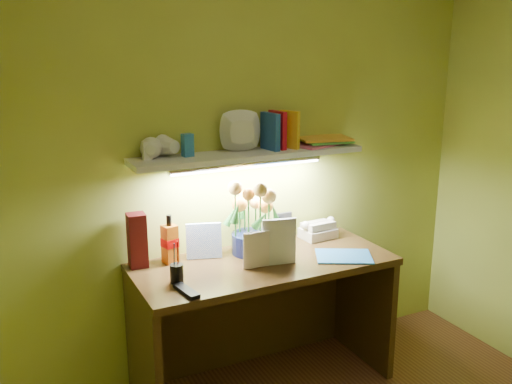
% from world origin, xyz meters
% --- Properties ---
extents(desk, '(1.40, 0.60, 0.75)m').
position_xyz_m(desk, '(0.00, 1.20, 0.38)').
color(desk, '#33220E').
rests_on(desk, ground).
extents(flower_bouquet, '(0.30, 0.30, 0.40)m').
position_xyz_m(flower_bouquet, '(-0.00, 1.34, 0.95)').
color(flower_bouquet, '#10163E').
rests_on(flower_bouquet, desk).
extents(telephone, '(0.20, 0.16, 0.12)m').
position_xyz_m(telephone, '(0.46, 1.39, 0.81)').
color(telephone, beige).
rests_on(telephone, desk).
extents(desk_clock, '(0.10, 0.06, 0.09)m').
position_xyz_m(desk_clock, '(0.52, 1.42, 0.79)').
color(desk_clock, silver).
rests_on(desk_clock, desk).
extents(whisky_bottle, '(0.08, 0.08, 0.26)m').
position_xyz_m(whisky_bottle, '(-0.46, 1.40, 0.88)').
color(whisky_bottle, '#AA4E0C').
rests_on(whisky_bottle, desk).
extents(whisky_box, '(0.10, 0.10, 0.29)m').
position_xyz_m(whisky_box, '(-0.62, 1.43, 0.89)').
color(whisky_box, '#500F10').
rests_on(whisky_box, desk).
extents(pen_cup, '(0.07, 0.07, 0.16)m').
position_xyz_m(pen_cup, '(-0.51, 1.14, 0.83)').
color(pen_cup, black).
rests_on(pen_cup, desk).
extents(art_card, '(0.19, 0.09, 0.19)m').
position_xyz_m(art_card, '(-0.27, 1.39, 0.85)').
color(art_card, white).
rests_on(art_card, desk).
extents(tv_remote, '(0.08, 0.18, 0.02)m').
position_xyz_m(tv_remote, '(-0.51, 1.00, 0.76)').
color(tv_remote, black).
rests_on(tv_remote, desk).
extents(blue_folder, '(0.37, 0.33, 0.01)m').
position_xyz_m(blue_folder, '(0.42, 1.06, 0.75)').
color(blue_folder, '#2C75C5').
rests_on(blue_folder, desk).
extents(desk_book_a, '(0.15, 0.03, 0.20)m').
position_xyz_m(desk_book_a, '(-0.15, 1.14, 0.85)').
color(desk_book_a, silver).
rests_on(desk_book_a, desk).
extents(desk_book_b, '(0.18, 0.06, 0.25)m').
position_xyz_m(desk_book_b, '(-0.04, 1.14, 0.88)').
color(desk_book_b, silver).
rests_on(desk_book_b, desk).
extents(wall_shelf, '(1.31, 0.30, 0.24)m').
position_xyz_m(wall_shelf, '(0.01, 1.38, 1.34)').
color(wall_shelf, silver).
rests_on(wall_shelf, ground).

